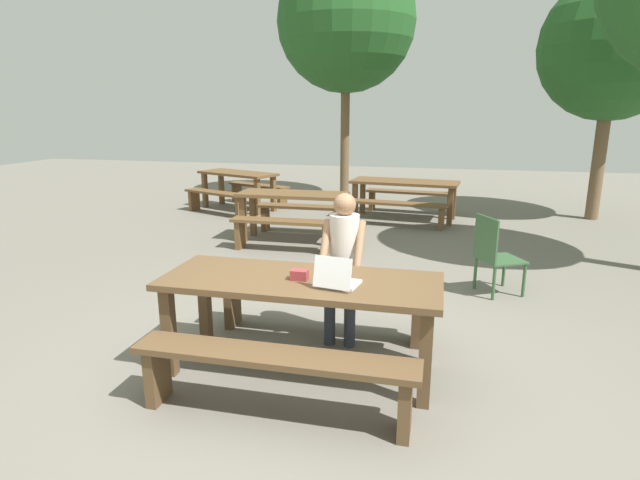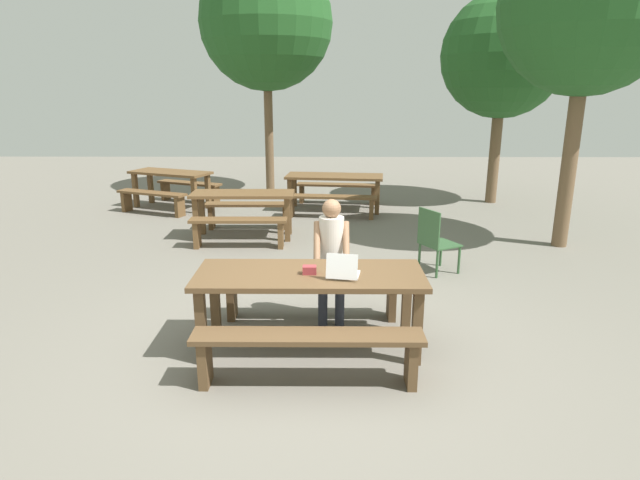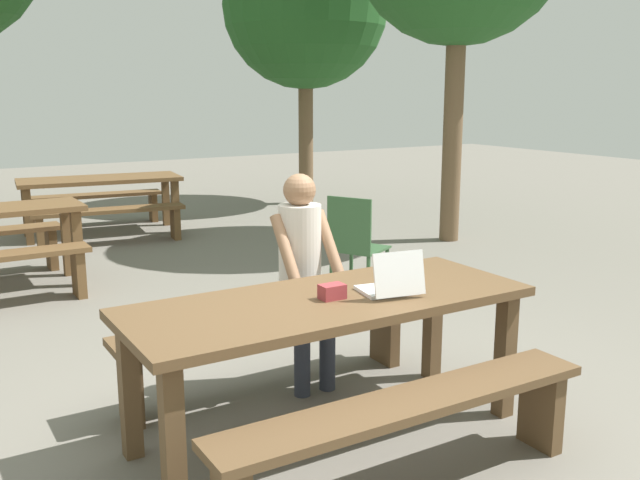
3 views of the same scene
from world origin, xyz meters
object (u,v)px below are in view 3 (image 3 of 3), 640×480
(person_seated, at_px, (303,266))
(picnic_table_rear, at_px, (100,186))
(small_pouch, at_px, (333,292))
(plastic_chair, at_px, (355,243))
(tree_left, at_px, (305,6))
(picnic_table_front, at_px, (329,316))
(laptop, at_px, (392,284))

(person_seated, distance_m, picnic_table_rear, 5.45)
(small_pouch, distance_m, picnic_table_rear, 6.14)
(plastic_chair, height_order, tree_left, tree_left)
(picnic_table_front, bearing_deg, small_pouch, -81.67)
(picnic_table_rear, bearing_deg, plastic_chair, -65.15)
(tree_left, bearing_deg, picnic_table_front, -119.10)
(plastic_chair, distance_m, picnic_table_rear, 4.11)
(laptop, bearing_deg, person_seated, -73.09)
(laptop, distance_m, person_seated, 0.78)
(picnic_table_front, relative_size, person_seated, 1.61)
(person_seated, relative_size, plastic_chair, 1.49)
(small_pouch, relative_size, tree_left, 0.03)
(tree_left, bearing_deg, person_seated, -120.10)
(picnic_table_front, xyz_separation_m, picnic_table_rear, (0.35, 6.09, -0.04))
(plastic_chair, bearing_deg, tree_left, -52.92)
(picnic_table_rear, relative_size, tree_left, 0.47)
(picnic_table_front, relative_size, tree_left, 0.49)
(picnic_table_rear, bearing_deg, tree_left, 19.85)
(plastic_chair, bearing_deg, picnic_table_rear, -9.47)
(laptop, height_order, small_pouch, laptop)
(plastic_chair, bearing_deg, picnic_table_front, 115.35)
(person_seated, bearing_deg, picnic_table_rear, 88.56)
(person_seated, bearing_deg, picnic_table_front, -108.35)
(person_seated, bearing_deg, tree_left, 59.90)
(laptop, relative_size, picnic_table_rear, 0.16)
(small_pouch, xyz_separation_m, tree_left, (3.85, 6.96, 2.28))
(picnic_table_front, height_order, person_seated, person_seated)
(picnic_table_front, relative_size, small_pouch, 16.77)
(small_pouch, height_order, plastic_chair, plastic_chair)
(person_seated, xyz_separation_m, picnic_table_rear, (0.14, 5.45, -0.15))
(person_seated, bearing_deg, small_pouch, -107.20)
(picnic_table_front, distance_m, person_seated, 0.69)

